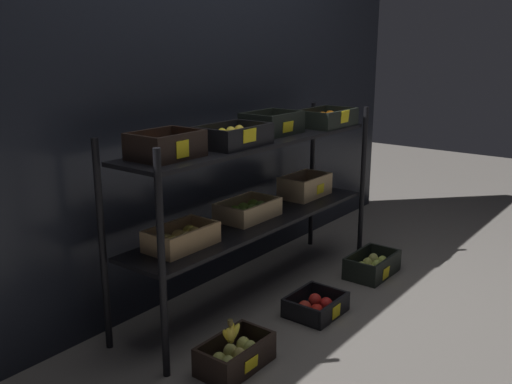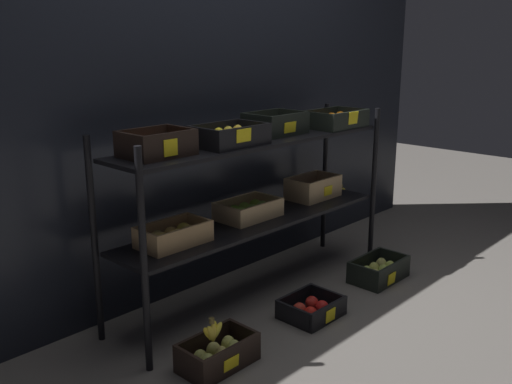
{
  "view_description": "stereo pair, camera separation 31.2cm",
  "coord_description": "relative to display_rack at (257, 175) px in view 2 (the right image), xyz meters",
  "views": [
    {
      "loc": [
        -2.39,
        -1.84,
        1.42
      ],
      "look_at": [
        0.0,
        0.0,
        0.61
      ],
      "focal_mm": 39.88,
      "sensor_mm": 36.0,
      "label": 1
    },
    {
      "loc": [
        -2.19,
        -2.08,
        1.42
      ],
      "look_at": [
        0.0,
        0.0,
        0.61
      ],
      "focal_mm": 39.88,
      "sensor_mm": 36.0,
      "label": 2
    }
  ],
  "objects": [
    {
      "name": "storefront_wall",
      "position": [
        -0.01,
        0.39,
        0.27
      ],
      "size": [
        4.19,
        0.12,
        1.94
      ],
      "primitive_type": "cube",
      "color": "black",
      "rests_on": "ground_plane"
    },
    {
      "name": "crate_ground_pear",
      "position": [
        -0.68,
        -0.4,
        -0.65
      ],
      "size": [
        0.35,
        0.21,
        0.13
      ],
      "color": "black",
      "rests_on": "ground_plane"
    },
    {
      "name": "crate_ground_center_pear",
      "position": [
        0.65,
        -0.41,
        -0.65
      ],
      "size": [
        0.36,
        0.23,
        0.13
      ],
      "color": "black",
      "rests_on": "ground_plane"
    },
    {
      "name": "ground_plane",
      "position": [
        -0.01,
        -0.01,
        -0.7
      ],
      "size": [
        10.0,
        10.0,
        0.0
      ],
      "primitive_type": "plane",
      "color": "#605B56"
    },
    {
      "name": "display_rack",
      "position": [
        0.0,
        0.0,
        0.0
      ],
      "size": [
        1.91,
        0.42,
        1.02
      ],
      "color": "black",
      "rests_on": "ground_plane"
    },
    {
      "name": "banana_bunch_loose",
      "position": [
        -0.71,
        -0.4,
        -0.52
      ],
      "size": [
        0.12,
        0.05,
        0.12
      ],
      "color": "brown",
      "rests_on": "crate_ground_pear"
    },
    {
      "name": "crate_ground_apple_red",
      "position": [
        -0.02,
        -0.41,
        -0.66
      ],
      "size": [
        0.3,
        0.25,
        0.1
      ],
      "color": "black",
      "rests_on": "ground_plane"
    }
  ]
}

